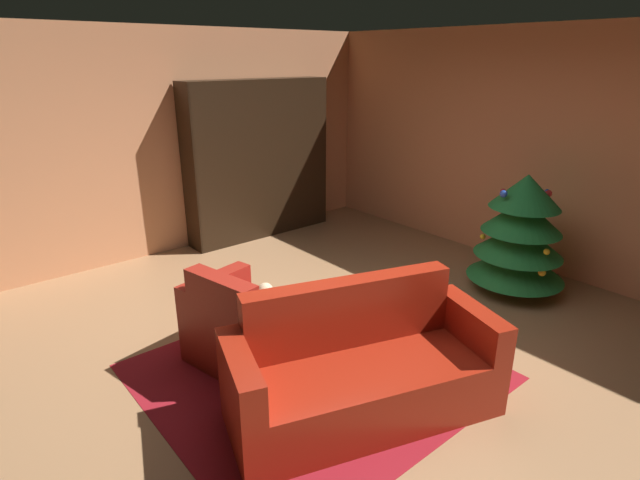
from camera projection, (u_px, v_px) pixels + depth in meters
name	position (u px, v px, depth m)	size (l,w,h in m)	color
ground_plane	(337.00, 351.00, 4.25)	(7.57, 7.57, 0.00)	#9D714B
wall_back	(540.00, 152.00, 5.61)	(6.43, 0.06, 2.69)	tan
wall_left	(164.00, 144.00, 6.08)	(0.06, 6.13, 2.69)	tan
area_rug	(315.00, 372.00, 3.97)	(2.28, 2.45, 0.01)	maroon
bookshelf_unit	(266.00, 163.00, 6.80)	(0.37, 2.06, 2.08)	black
armchair_red	(248.00, 330.00, 3.98)	(1.07, 0.86, 0.86)	maroon
couch_red	(361.00, 373.00, 3.44)	(1.29, 1.99, 0.91)	maroon
coffee_table	(326.00, 323.00, 3.89)	(0.68, 0.68, 0.45)	black
book_stack_on_table	(326.00, 311.00, 3.85)	(0.24, 0.19, 0.13)	red
bottle_on_table	(349.00, 305.00, 3.90)	(0.06, 0.06, 0.22)	#145C29
decorated_tree	(520.00, 234.00, 5.15)	(0.99, 0.99, 1.26)	brown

